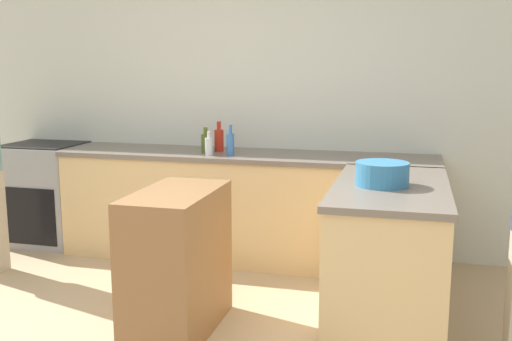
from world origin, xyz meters
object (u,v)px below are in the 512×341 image
(vinegar_bottle_clear, at_px, (209,146))
(water_bottle_blue, at_px, (230,143))
(hot_sauce_bottle, at_px, (219,139))
(olive_oil_bottle, at_px, (206,143))
(mixing_bowl, at_px, (382,174))
(range_oven, at_px, (46,193))
(island_table, at_px, (177,261))

(vinegar_bottle_clear, bearing_deg, water_bottle_blue, 11.06)
(water_bottle_blue, distance_m, hot_sauce_bottle, 0.26)
(olive_oil_bottle, bearing_deg, mixing_bowl, -34.41)
(mixing_bowl, bearing_deg, range_oven, 160.54)
(water_bottle_blue, bearing_deg, island_table, -87.60)
(vinegar_bottle_clear, relative_size, olive_oil_bottle, 0.92)
(mixing_bowl, xyz_separation_m, hot_sauce_bottle, (-1.40, 1.12, 0.03))
(island_table, xyz_separation_m, olive_oil_bottle, (-0.30, 1.38, 0.54))
(vinegar_bottle_clear, distance_m, hot_sauce_bottle, 0.23)
(water_bottle_blue, xyz_separation_m, olive_oil_bottle, (-0.24, 0.09, -0.01))
(mixing_bowl, bearing_deg, olive_oil_bottle, 145.59)
(water_bottle_blue, relative_size, hot_sauce_bottle, 0.97)
(mixing_bowl, distance_m, hot_sauce_bottle, 1.79)
(island_table, bearing_deg, mixing_bowl, 17.00)
(island_table, relative_size, olive_oil_bottle, 4.18)
(range_oven, distance_m, vinegar_bottle_clear, 1.75)
(water_bottle_blue, bearing_deg, olive_oil_bottle, 159.12)
(hot_sauce_bottle, bearing_deg, olive_oil_bottle, -127.46)
(vinegar_bottle_clear, relative_size, hot_sauce_bottle, 0.77)
(range_oven, height_order, island_table, range_oven)
(hot_sauce_bottle, bearing_deg, range_oven, -178.70)
(vinegar_bottle_clear, bearing_deg, island_table, -79.89)
(range_oven, xyz_separation_m, mixing_bowl, (3.06, -1.08, 0.52))
(range_oven, bearing_deg, hot_sauce_bottle, 1.30)
(range_oven, distance_m, olive_oil_bottle, 1.67)
(range_oven, xyz_separation_m, olive_oil_bottle, (1.58, -0.07, 0.53))
(mixing_bowl, height_order, olive_oil_bottle, olive_oil_bottle)
(vinegar_bottle_clear, height_order, water_bottle_blue, water_bottle_blue)
(water_bottle_blue, relative_size, olive_oil_bottle, 1.16)
(island_table, height_order, water_bottle_blue, water_bottle_blue)
(range_oven, height_order, mixing_bowl, mixing_bowl)
(mixing_bowl, height_order, vinegar_bottle_clear, vinegar_bottle_clear)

